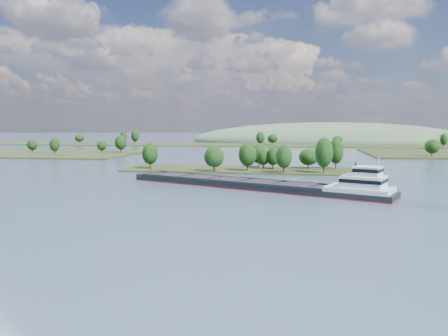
# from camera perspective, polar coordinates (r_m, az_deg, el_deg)

# --- Properties ---
(ground) EXTENTS (1800.00, 1800.00, 0.00)m
(ground) POSITION_cam_1_polar(r_m,az_deg,el_deg) (130.49, -1.35, -3.05)
(ground) COLOR #36475E
(ground) RESTS_ON ground
(tree_island) EXTENTS (100.00, 30.87, 15.24)m
(tree_island) POSITION_cam_1_polar(r_m,az_deg,el_deg) (186.82, 3.95, 0.84)
(tree_island) COLOR #232D14
(tree_island) RESTS_ON ground
(back_shoreline) EXTENTS (900.00, 60.00, 15.09)m
(back_shoreline) POSITION_cam_1_polar(r_m,az_deg,el_deg) (407.15, 7.16, 3.01)
(back_shoreline) COLOR #232D14
(back_shoreline) RESTS_ON ground
(hill_west) EXTENTS (320.00, 160.00, 44.00)m
(hill_west) POSITION_cam_1_polar(r_m,az_deg,el_deg) (508.23, 13.61, 3.37)
(hill_west) COLOR #42593D
(hill_west) RESTS_ON ground
(cargo_barge) EXTENTS (85.09, 44.26, 11.92)m
(cargo_barge) POSITION_cam_1_polar(r_m,az_deg,el_deg) (134.41, 5.73, -2.17)
(cargo_barge) COLOR black
(cargo_barge) RESTS_ON ground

